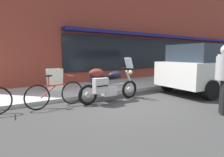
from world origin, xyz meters
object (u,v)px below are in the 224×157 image
(touring_motorcycle, at_px, (107,83))
(parked_bicycle, at_px, (56,94))
(sandwich_board_sign, at_px, (55,80))
(parked_minivan, at_px, (211,67))

(touring_motorcycle, distance_m, parked_bicycle, 1.57)
(sandwich_board_sign, bearing_deg, parked_bicycle, -106.10)
(touring_motorcycle, bearing_deg, parked_bicycle, 167.24)
(parked_minivan, xyz_separation_m, sandwich_board_sign, (-5.45, 2.94, -0.43))
(touring_motorcycle, height_order, parked_bicycle, touring_motorcycle)
(parked_bicycle, distance_m, sandwich_board_sign, 1.87)
(touring_motorcycle, height_order, sandwich_board_sign, touring_motorcycle)
(sandwich_board_sign, bearing_deg, touring_motorcycle, -64.78)
(parked_bicycle, bearing_deg, parked_minivan, -10.96)
(parked_minivan, bearing_deg, touring_motorcycle, 169.66)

